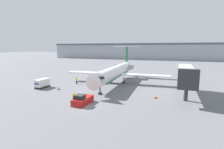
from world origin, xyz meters
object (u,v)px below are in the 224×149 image
object	(u,v)px
pushback_tug	(83,100)
worker_by_wing	(77,80)
luggage_cart	(42,83)
worker_near_tug	(74,97)
traffic_cone_left	(59,88)
traffic_cone_right	(155,97)
jet_bridge	(186,74)
airplane_main	(116,71)

from	to	relation	value
pushback_tug	worker_by_wing	xyz separation A→B (m)	(-9.69, 14.04, 0.29)
luggage_cart	worker_near_tug	bearing A→B (deg)	-27.88
worker_by_wing	traffic_cone_left	world-z (taller)	worker_by_wing
traffic_cone_right	pushback_tug	bearing A→B (deg)	-145.90
traffic_cone_right	jet_bridge	xyz separation A→B (m)	(5.31, 3.16, 4.17)
pushback_tug	airplane_main	bearing A→B (deg)	90.58
airplane_main	luggage_cart	xyz separation A→B (m)	(-14.89, -11.07, -2.15)
worker_near_tug	traffic_cone_left	xyz separation A→B (m)	(-8.26, 6.71, -0.56)
traffic_cone_left	jet_bridge	size ratio (longest dim) A/B	0.05
worker_near_tug	airplane_main	bearing A→B (deg)	84.08
pushback_tug	luggage_cart	world-z (taller)	luggage_cart
worker_near_tug	traffic_cone_left	bearing A→B (deg)	140.94
airplane_main	traffic_cone_left	bearing A→B (deg)	-131.97
luggage_cart	worker_by_wing	distance (m)	8.57
luggage_cart	worker_by_wing	bearing A→B (deg)	51.11
jet_bridge	worker_by_wing	bearing A→B (deg)	173.17
pushback_tug	luggage_cart	xyz separation A→B (m)	(-15.08, 7.37, 0.40)
jet_bridge	luggage_cart	bearing A→B (deg)	-173.70
worker_near_tug	traffic_cone_right	size ratio (longest dim) A/B	2.59
airplane_main	traffic_cone_right	xyz separation A→B (m)	(11.59, -10.72, -2.93)
worker_by_wing	worker_near_tug	bearing A→B (deg)	-60.59
airplane_main	jet_bridge	size ratio (longest dim) A/B	2.09
luggage_cart	traffic_cone_right	bearing A→B (deg)	0.76
worker_near_tug	luggage_cart	bearing A→B (deg)	152.12
airplane_main	traffic_cone_left	world-z (taller)	airplane_main
traffic_cone_left	jet_bridge	distance (m)	27.59
airplane_main	traffic_cone_left	size ratio (longest dim) A/B	41.32
luggage_cart	traffic_cone_left	distance (m)	4.82
pushback_tug	worker_by_wing	distance (m)	17.07
traffic_cone_right	jet_bridge	size ratio (longest dim) A/B	0.05
airplane_main	worker_by_wing	bearing A→B (deg)	-155.17
traffic_cone_left	worker_by_wing	bearing A→B (deg)	84.84
pushback_tug	jet_bridge	distance (m)	20.31
worker_near_tug	jet_bridge	world-z (taller)	jet_bridge
pushback_tug	jet_bridge	size ratio (longest dim) A/B	0.31
jet_bridge	traffic_cone_right	bearing A→B (deg)	-149.26
worker_near_tug	worker_by_wing	bearing A→B (deg)	119.41
traffic_cone_left	traffic_cone_right	world-z (taller)	traffic_cone_left
pushback_tug	traffic_cone_left	bearing A→B (deg)	145.13
worker_by_wing	traffic_cone_right	bearing A→B (deg)	-16.68
worker_by_wing	jet_bridge	size ratio (longest dim) A/B	0.13
luggage_cart	traffic_cone_left	bearing A→B (deg)	-2.25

